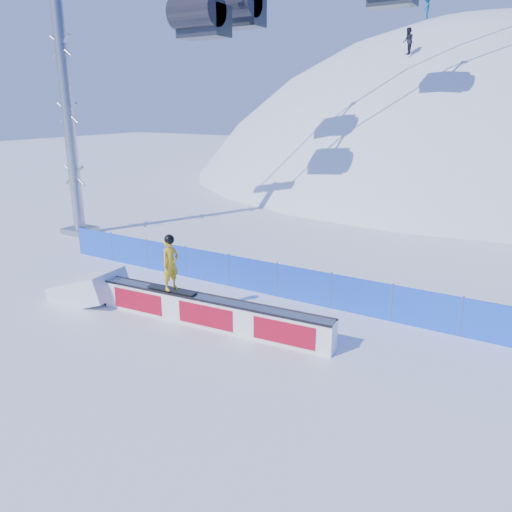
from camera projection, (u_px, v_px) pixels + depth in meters
The scene contains 7 objects.
ground at pixel (228, 357), 13.18m from camera, with size 160.00×160.00×0.00m, color white.
snow_hill at pixel (454, 345), 52.81m from camera, with size 64.00×64.00×64.00m.
safety_fence at pixel (303, 285), 16.69m from camera, with size 22.05×0.05×1.30m.
rail_box at pixel (210, 312), 14.89m from camera, with size 7.79×1.13×0.93m.
snow_ramp at pixel (90, 299), 17.13m from camera, with size 2.35×1.57×0.88m, color white, non-canonical shape.
snowboarder at pixel (170, 263), 15.09m from camera, with size 1.71×0.65×1.77m.
distant_skiers at pixel (498, 25), 33.89m from camera, with size 15.80×10.45×5.42m.
Camera 1 is at (6.76, -9.73, 6.43)m, focal length 35.00 mm.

